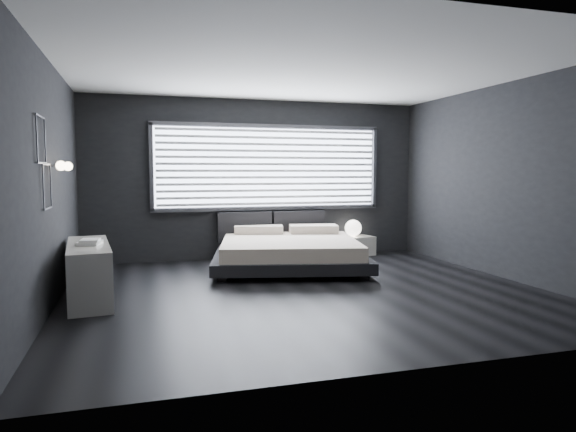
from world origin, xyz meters
name	(u,v)px	position (x,y,z in m)	size (l,w,h in m)	color
room	(307,182)	(0.00, 0.00, 1.40)	(6.04, 6.00, 2.80)	black
window	(270,167)	(0.20, 2.70, 1.61)	(4.14, 0.09, 1.52)	white
headboard	(272,226)	(0.23, 2.64, 0.57)	(1.96, 0.16, 0.52)	black
sconce_near	(61,166)	(-2.88, 0.05, 1.60)	(0.18, 0.11, 0.11)	silver
sconce_far	(68,166)	(-2.88, 0.65, 1.60)	(0.18, 0.11, 0.11)	silver
wall_art_upper	(41,140)	(-2.98, -0.55, 1.85)	(0.01, 0.48, 0.48)	#47474C
wall_art_lower	(47,186)	(-2.98, -0.30, 1.38)	(0.01, 0.48, 0.48)	#47474C
bed	(289,250)	(0.24, 1.59, 0.28)	(2.77, 2.69, 0.61)	black
nightstand	(355,245)	(1.78, 2.50, 0.17)	(0.60, 0.50, 0.35)	silver
orb_lamp	(353,228)	(1.73, 2.49, 0.50)	(0.31, 0.31, 0.31)	white
dresser	(89,271)	(-2.65, 0.34, 0.34)	(0.64, 1.72, 0.67)	silver
book_stack	(90,242)	(-2.63, 0.27, 0.70)	(0.30, 0.36, 0.07)	white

